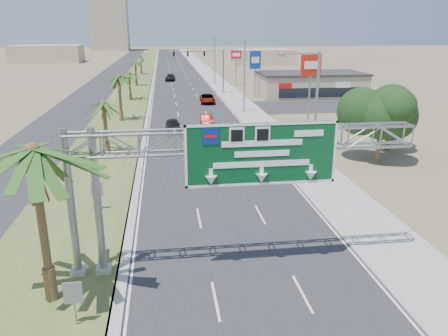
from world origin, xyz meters
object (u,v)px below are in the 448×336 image
pole_sign_red_near (311,70)px  pole_sign_red_far (236,57)px  sign_gantry (227,152)px  palm_near (32,151)px  signal_mast (212,67)px  car_far (170,78)px  car_right_lane (207,99)px  pole_sign_blue (255,62)px  store_building (310,85)px  car_mid_lane (206,120)px  car_left_lane (173,125)px

pole_sign_red_near → pole_sign_red_far: size_ratio=1.22×
sign_gantry → palm_near: palm_near is taller
signal_mast → pole_sign_red_far: size_ratio=1.37×
car_far → pole_sign_red_far: 18.07m
sign_gantry → car_right_lane: bearing=85.3°
car_right_lane → pole_sign_red_near: 25.86m
pole_sign_blue → pole_sign_red_far: 17.12m
store_building → car_mid_lane: store_building is taller
signal_mast → pole_sign_red_far: (6.38, 11.80, 1.03)m
sign_gantry → car_far: size_ratio=3.30×
palm_near → signal_mast: size_ratio=0.81×
car_far → sign_gantry: bearing=-82.7°
sign_gantry → car_right_lane: size_ratio=3.28×
car_far → signal_mast: bearing=-65.1°
car_mid_lane → store_building: bearing=48.6°
sign_gantry → car_far: (-1.18, 84.33, -5.32)m
signal_mast → car_far: 23.84m
pole_sign_red_far → car_left_lane: bearing=-108.9°
signal_mast → car_mid_lane: bearing=-98.0°
pole_sign_red_near → pole_sign_red_far: 45.88m
car_right_lane → pole_sign_red_near: bearing=-65.8°
palm_near → car_far: bearing=85.4°
car_left_lane → car_far: bearing=85.3°
car_mid_lane → car_right_lane: car_right_lane is taller
pole_sign_red_near → pole_sign_blue: (-0.25, 28.75, -1.15)m
palm_near → car_left_lane: (6.26, 33.42, -6.23)m
car_right_lane → car_far: (-5.35, 33.08, 0.03)m
car_left_lane → car_far: 52.84m
palm_near → store_building: bearing=61.7°
signal_mast → car_right_lane: (-2.07, -10.80, -4.14)m
store_building → car_right_lane: store_building is taller
pole_sign_red_near → pole_sign_blue: pole_sign_red_near is taller
car_far → car_right_lane: bearing=-74.3°
sign_gantry → palm_near: size_ratio=2.01×
store_building → car_far: size_ratio=3.54×
pole_sign_red_near → pole_sign_blue: size_ratio=1.13×
car_right_lane → pole_sign_blue: bearing=34.0°
pole_sign_blue → pole_sign_red_far: bearing=91.8°
sign_gantry → car_mid_lane: bearing=86.1°
signal_mast → pole_sign_red_near: 34.88m
pole_sign_red_near → sign_gantry: bearing=-115.6°
palm_near → store_building: size_ratio=0.46×
signal_mast → pole_sign_red_near: size_ratio=1.12×
car_far → pole_sign_red_near: (14.58, -56.33, 6.49)m
store_building → car_right_lane: bearing=-165.7°
car_left_lane → pole_sign_blue: (15.02, 25.24, 5.38)m
sign_gantry → pole_sign_red_near: 31.06m
palm_near → car_right_lane: size_ratio=1.64×
palm_near → car_right_lane: 54.93m
pole_sign_blue → store_building: bearing=-3.8°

